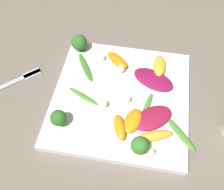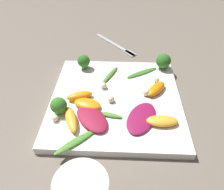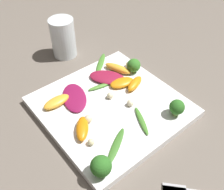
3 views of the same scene
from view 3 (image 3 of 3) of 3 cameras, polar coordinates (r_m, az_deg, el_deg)
name	(u,v)px [view 3 (image 3 of 3)]	position (r m, az deg, el deg)	size (l,w,h in m)	color
ground_plane	(111,109)	(0.62, -0.20, -3.11)	(2.40, 2.40, 0.00)	#6B6056
plate	(111,107)	(0.61, -0.20, -2.53)	(0.30, 0.30, 0.02)	white
drinking_glass	(63,38)	(0.77, -10.59, 12.14)	(0.07, 0.07, 0.11)	white
radicchio_leaf_0	(74,97)	(0.62, -8.19, -0.52)	(0.09, 0.11, 0.01)	maroon
radicchio_leaf_1	(107,77)	(0.67, -1.07, 3.89)	(0.10, 0.10, 0.01)	maroon
orange_segment_0	(135,84)	(0.65, 4.97, 2.48)	(0.06, 0.04, 0.02)	orange
orange_segment_1	(82,128)	(0.55, -6.49, -7.25)	(0.06, 0.07, 0.02)	orange
orange_segment_2	(122,83)	(0.65, 2.17, 2.71)	(0.07, 0.05, 0.01)	orange
orange_segment_3	(118,68)	(0.69, 1.25, 5.82)	(0.05, 0.08, 0.02)	#FCAD33
orange_segment_4	(56,102)	(0.61, -11.99, -1.45)	(0.07, 0.03, 0.02)	#FCAD33
broccoli_floret_0	(134,66)	(0.68, 4.75, 6.42)	(0.04, 0.04, 0.04)	#84AD5B
broccoli_floret_1	(177,107)	(0.58, 13.95, -2.64)	(0.03, 0.03, 0.04)	#7A9E51
broccoli_floret_2	(101,166)	(0.48, -2.40, -15.24)	(0.04, 0.04, 0.04)	#84AD5B
arugula_sprig_0	(142,121)	(0.57, 6.44, -5.55)	(0.05, 0.08, 0.01)	#47842D
arugula_sprig_1	(116,146)	(0.53, 0.85, -11.03)	(0.09, 0.06, 0.00)	#3D7528
arugula_sprig_2	(100,86)	(0.64, -2.65, 1.88)	(0.06, 0.02, 0.01)	#518E33
arugula_sprig_3	(101,63)	(0.72, -2.48, 6.88)	(0.08, 0.07, 0.01)	#47842D
macadamia_nut_0	(130,103)	(0.60, 4.01, -1.75)	(0.02, 0.02, 0.02)	beige
macadamia_nut_1	(88,119)	(0.57, -5.19, -5.19)	(0.02, 0.02, 0.02)	beige
macadamia_nut_2	(91,142)	(0.53, -4.60, -10.17)	(0.01, 0.01, 0.01)	beige
macadamia_nut_3	(128,64)	(0.71, 3.58, 6.69)	(0.01, 0.01, 0.01)	beige
macadamia_nut_4	(110,96)	(0.61, -0.40, -0.13)	(0.02, 0.02, 0.02)	beige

